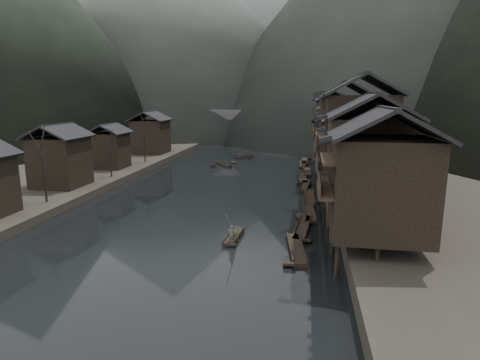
# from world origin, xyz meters

# --- Properties ---
(water) EXTENTS (300.00, 300.00, 0.00)m
(water) POSITION_xyz_m (0.00, 0.00, 0.00)
(water) COLOR black
(water) RESTS_ON ground
(right_bank) EXTENTS (40.00, 200.00, 1.80)m
(right_bank) POSITION_xyz_m (35.00, 40.00, 0.90)
(right_bank) COLOR #2D2823
(right_bank) RESTS_ON ground
(left_bank) EXTENTS (40.00, 200.00, 1.20)m
(left_bank) POSITION_xyz_m (-35.00, 40.00, 0.60)
(left_bank) COLOR #2D2823
(left_bank) RESTS_ON ground
(stilt_houses) EXTENTS (9.00, 67.60, 15.32)m
(stilt_houses) POSITION_xyz_m (17.28, 19.54, 8.69)
(stilt_houses) COLOR black
(stilt_houses) RESTS_ON ground
(left_houses) EXTENTS (8.10, 53.20, 8.73)m
(left_houses) POSITION_xyz_m (-20.50, 20.12, 5.66)
(left_houses) COLOR black
(left_houses) RESTS_ON left_bank
(bare_trees) EXTENTS (3.85, 43.86, 7.69)m
(bare_trees) POSITION_xyz_m (-17.00, 8.74, 6.71)
(bare_trees) COLOR black
(bare_trees) RESTS_ON left_bank
(moored_sampans) EXTENTS (2.93, 66.68, 0.47)m
(moored_sampans) POSITION_xyz_m (11.80, 23.32, 0.20)
(moored_sampans) COLOR black
(moored_sampans) RESTS_ON water
(midriver_boats) EXTENTS (10.28, 38.49, 0.45)m
(midriver_boats) POSITION_xyz_m (-1.14, 51.91, 0.20)
(midriver_boats) COLOR black
(midriver_boats) RESTS_ON water
(stone_bridge) EXTENTS (40.00, 6.00, 9.00)m
(stone_bridge) POSITION_xyz_m (-0.00, 72.00, 5.11)
(stone_bridge) COLOR #4C4C4F
(stone_bridge) RESTS_ON ground
(hills) EXTENTS (320.00, 380.00, 120.40)m
(hills) POSITION_xyz_m (8.28, 167.85, 54.88)
(hills) COLOR black
(hills) RESTS_ON ground
(hero_sampan) EXTENTS (1.32, 4.92, 0.43)m
(hero_sampan) POSITION_xyz_m (5.45, -3.59, 0.20)
(hero_sampan) COLOR black
(hero_sampan) RESTS_ON water
(cargo_heap) EXTENTS (1.07, 1.41, 0.64)m
(cargo_heap) POSITION_xyz_m (5.44, -3.37, 0.76)
(cargo_heap) COLOR black
(cargo_heap) RESTS_ON hero_sampan
(boatman) EXTENTS (0.62, 0.44, 1.62)m
(boatman) POSITION_xyz_m (5.57, -5.29, 1.24)
(boatman) COLOR #5C5C5E
(boatman) RESTS_ON hero_sampan
(bamboo_pole) EXTENTS (0.89, 2.68, 3.80)m
(bamboo_pole) POSITION_xyz_m (5.77, -5.29, 3.95)
(bamboo_pole) COLOR #8C7A51
(bamboo_pole) RESTS_ON boatman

